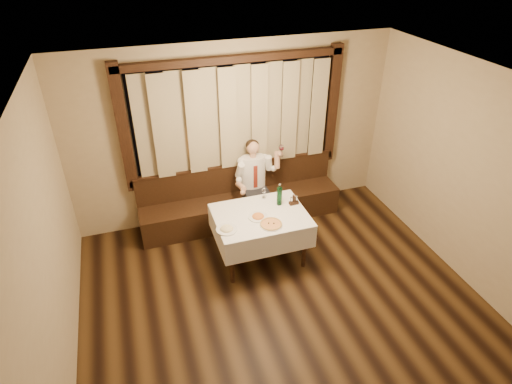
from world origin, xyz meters
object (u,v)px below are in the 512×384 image
object	(u,v)px
cruet_caddy	(294,201)
seated_man	(255,176)
dining_table	(260,221)
banquette	(240,202)
green_bottle	(279,196)
pasta_cream	(227,228)
pizza	(271,224)
pasta_red	(258,215)

from	to	relation	value
cruet_caddy	seated_man	xyz separation A→B (m)	(-0.31, 0.84, 0.00)
dining_table	cruet_caddy	xyz separation A→B (m)	(0.53, 0.10, 0.16)
banquette	cruet_caddy	xyz separation A→B (m)	(0.53, -0.93, 0.50)
green_bottle	cruet_caddy	size ratio (longest dim) A/B	2.37
pasta_cream	seated_man	xyz separation A→B (m)	(0.75, 1.13, 0.01)
pasta_cream	cruet_caddy	bearing A→B (deg)	15.56
seated_man	cruet_caddy	bearing A→B (deg)	-69.69
pizza	pasta_red	distance (m)	0.24
dining_table	banquette	bearing A→B (deg)	90.00
cruet_caddy	seated_man	bearing A→B (deg)	107.65
pasta_red	pasta_cream	world-z (taller)	pasta_cream
dining_table	pasta_cream	size ratio (longest dim) A/B	4.57
pasta_cream	pasta_red	bearing A→B (deg)	16.30
dining_table	pasta_cream	bearing A→B (deg)	-159.63
green_bottle	cruet_caddy	world-z (taller)	green_bottle
banquette	pasta_red	bearing A→B (deg)	-92.84
pasta_red	green_bottle	bearing A→B (deg)	29.16
banquette	pasta_cream	size ratio (longest dim) A/B	11.52
green_bottle	pizza	bearing A→B (deg)	-122.79
dining_table	cruet_caddy	world-z (taller)	cruet_caddy
green_bottle	seated_man	xyz separation A→B (m)	(-0.11, 0.78, -0.09)
banquette	cruet_caddy	size ratio (longest dim) A/B	22.65
dining_table	pizza	world-z (taller)	pizza
pasta_red	seated_man	world-z (taller)	seated_man
dining_table	pasta_red	size ratio (longest dim) A/B	4.75
cruet_caddy	seated_man	distance (m)	0.89
pizza	seated_man	world-z (taller)	seated_man
dining_table	green_bottle	world-z (taller)	green_bottle
banquette	green_bottle	size ratio (longest dim) A/B	9.57
pizza	pasta_cream	xyz separation A→B (m)	(-0.59, 0.07, 0.02)
pasta_cream	seated_man	size ratio (longest dim) A/B	0.20
dining_table	green_bottle	size ratio (longest dim) A/B	3.80
pizza	banquette	bearing A→B (deg)	92.46
pizza	pasta_red	world-z (taller)	pasta_red
pasta_red	seated_man	xyz separation A→B (m)	(0.27, 0.99, 0.01)
pasta_cream	pizza	bearing A→B (deg)	-7.28
dining_table	cruet_caddy	size ratio (longest dim) A/B	8.99
green_bottle	pasta_red	bearing A→B (deg)	-150.84
pasta_red	green_bottle	world-z (taller)	green_bottle
banquette	cruet_caddy	world-z (taller)	banquette
banquette	cruet_caddy	bearing A→B (deg)	-60.19
pasta_red	cruet_caddy	size ratio (longest dim) A/B	1.89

